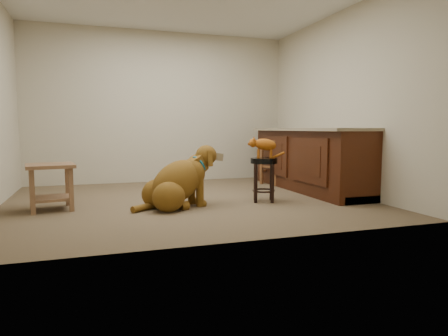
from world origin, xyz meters
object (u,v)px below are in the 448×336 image
object	(u,v)px
wood_stool	(275,161)
golden_retriever	(178,183)
padded_stool	(264,171)
tabby_kitten	(263,145)
side_table	(51,180)

from	to	relation	value
wood_stool	golden_retriever	world-z (taller)	wood_stool
padded_stool	tabby_kitten	xyz separation A→B (m)	(-0.01, 0.01, 0.33)
side_table	golden_retriever	size ratio (longest dim) A/B	0.49
padded_stool	tabby_kitten	bearing A→B (deg)	153.34
side_table	golden_retriever	world-z (taller)	golden_retriever
golden_retriever	tabby_kitten	world-z (taller)	tabby_kitten
side_table	tabby_kitten	xyz separation A→B (m)	(2.52, -0.28, 0.37)
padded_stool	side_table	bearing A→B (deg)	173.69
golden_retriever	tabby_kitten	xyz separation A→B (m)	(1.11, 0.04, 0.43)
wood_stool	side_table	distance (m)	3.56
padded_stool	side_table	distance (m)	2.55
wood_stool	tabby_kitten	distance (m)	1.68
padded_stool	golden_retriever	xyz separation A→B (m)	(-1.12, -0.03, -0.11)
padded_stool	golden_retriever	bearing A→B (deg)	-178.28
side_table	padded_stool	bearing A→B (deg)	-6.31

